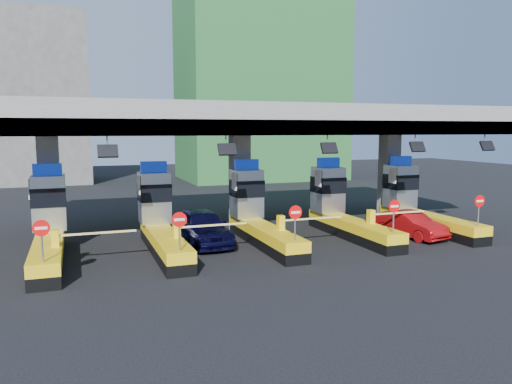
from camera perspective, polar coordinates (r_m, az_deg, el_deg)
name	(u,v)px	position (r m, az deg, el deg)	size (l,w,h in m)	color
ground	(258,241)	(25.99, 0.22, -5.66)	(120.00, 120.00, 0.00)	black
toll_canopy	(240,123)	(28.06, -1.82, 7.90)	(28.00, 12.09, 7.00)	slate
toll_lane_far_left	(49,227)	(24.47, -22.61, -3.68)	(4.43, 8.00, 4.16)	black
toll_lane_left	(160,220)	(24.73, -10.96, -3.14)	(4.43, 8.00, 4.16)	black
toll_lane_center	(256,214)	(25.97, 0.01, -2.52)	(4.43, 8.00, 4.16)	black
toll_lane_right	(341,209)	(28.06, 9.65, -1.90)	(4.43, 8.00, 4.16)	black
toll_lane_far_right	(415,204)	(30.82, 17.76, -1.34)	(4.43, 8.00, 4.16)	black
bg_building_scaffold	(260,58)	(60.09, 0.40, 15.02)	(18.00, 12.00, 28.00)	#1E5926
bg_building_concrete	(20,99)	(60.09, -25.37, 9.55)	(14.00, 10.00, 18.00)	#4C4C49
van	(202,227)	(25.32, -6.19, -3.98)	(2.11, 5.24, 1.79)	black
red_car	(410,224)	(28.07, 17.14, -3.55)	(1.49, 4.27, 1.41)	#980B0E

